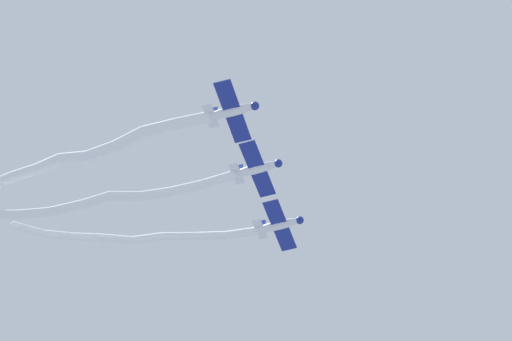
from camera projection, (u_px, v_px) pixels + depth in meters
airplane_lead at (232, 111)px, 67.47m from camera, size 5.15×4.94×1.46m
smoke_trail_lead at (89, 152)px, 70.67m from camera, size 12.84×17.93×2.88m
airplane_left_wing at (257, 169)px, 71.35m from camera, size 5.25×4.82×1.46m
smoke_trail_left_wing at (111, 199)px, 71.89m from camera, size 16.81×13.21×3.09m
airplane_right_wing at (280, 225)px, 74.77m from camera, size 5.24×4.83×1.46m
smoke_trail_right_wing at (135, 235)px, 77.26m from camera, size 18.34×13.22×3.23m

